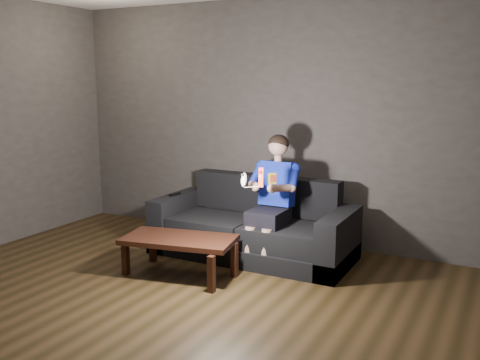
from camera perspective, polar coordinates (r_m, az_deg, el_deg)
The scene contains 8 objects.
floor at distance 4.31m, azimuth -11.77°, elevation -14.46°, with size 5.00×5.00×0.00m, color black.
back_wall at distance 6.06m, azimuth 2.92°, elevation 6.25°, with size 5.00×0.04×2.70m, color #383332.
sofa at distance 5.60m, azimuth 1.45°, elevation -5.46°, with size 2.06×0.89×0.80m.
child at distance 5.35m, azimuth 3.53°, elevation -1.09°, with size 0.50×0.62×1.24m.
wii_remote_red at distance 4.84m, azimuth 2.27°, elevation 0.28°, with size 0.06×0.08×0.18m.
nunchuk_white at distance 4.93m, azimuth 0.42°, elevation 0.04°, with size 0.06×0.09×0.14m.
wii_remote_black at distance 5.91m, azimuth -6.97°, elevation -1.50°, with size 0.06×0.15×0.03m.
coffee_table at distance 5.03m, azimuth -6.49°, elevation -6.62°, with size 1.11×0.71×0.38m.
Camera 1 is at (2.52, -2.99, 1.81)m, focal length 40.00 mm.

